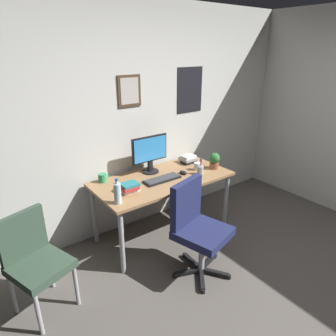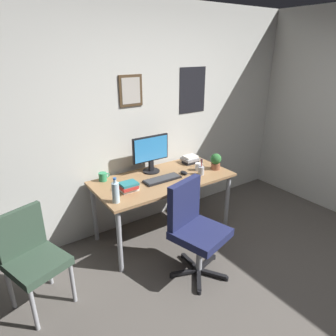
% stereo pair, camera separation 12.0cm
% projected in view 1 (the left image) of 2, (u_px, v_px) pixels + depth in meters
% --- Properties ---
extents(ground_plane, '(5.28, 5.28, 0.00)m').
position_uv_depth(ground_plane, '(294.00, 322.00, 2.45)').
color(ground_plane, '#514C47').
extents(wall_back, '(4.40, 0.10, 2.60)m').
position_uv_depth(wall_back, '(148.00, 119.00, 3.57)').
color(wall_back, silver).
rests_on(wall_back, ground_plane).
extents(desk, '(1.56, 0.77, 0.73)m').
position_uv_depth(desk, '(163.00, 184.00, 3.40)').
color(desk, '#936D47').
rests_on(desk, ground_plane).
extents(office_chair, '(0.58, 0.59, 0.95)m').
position_uv_depth(office_chair, '(196.00, 224.00, 2.85)').
color(office_chair, '#1E234C').
rests_on(office_chair, ground_plane).
extents(side_chair, '(0.53, 0.54, 0.88)m').
position_uv_depth(side_chair, '(34.00, 258.00, 2.44)').
color(side_chair, '#334738').
rests_on(side_chair, ground_plane).
extents(monitor, '(0.46, 0.20, 0.43)m').
position_uv_depth(monitor, '(150.00, 153.00, 3.44)').
color(monitor, black).
rests_on(monitor, desk).
extents(keyboard, '(0.43, 0.15, 0.03)m').
position_uv_depth(keyboard, '(162.00, 179.00, 3.30)').
color(keyboard, black).
rests_on(keyboard, desk).
extents(computer_mouse, '(0.06, 0.11, 0.04)m').
position_uv_depth(computer_mouse, '(183.00, 172.00, 3.46)').
color(computer_mouse, black).
rests_on(computer_mouse, desk).
extents(water_bottle, '(0.07, 0.07, 0.25)m').
position_uv_depth(water_bottle, '(117.00, 193.00, 2.78)').
color(water_bottle, silver).
rests_on(water_bottle, desk).
extents(coffee_mug_near, '(0.12, 0.08, 0.09)m').
position_uv_depth(coffee_mug_near, '(197.00, 166.00, 3.57)').
color(coffee_mug_near, white).
rests_on(coffee_mug_near, desk).
extents(coffee_mug_far, '(0.13, 0.09, 0.09)m').
position_uv_depth(coffee_mug_far, '(102.00, 178.00, 3.25)').
color(coffee_mug_far, '#2D8C59').
rests_on(coffee_mug_far, desk).
extents(potted_plant, '(0.13, 0.13, 0.20)m').
position_uv_depth(potted_plant, '(214.00, 160.00, 3.59)').
color(potted_plant, brown).
rests_on(potted_plant, desk).
extents(pen_cup, '(0.07, 0.07, 0.20)m').
position_uv_depth(pen_cup, '(200.00, 170.00, 3.45)').
color(pen_cup, '#9EA0A5').
rests_on(pen_cup, desk).
extents(book_stack_left, '(0.19, 0.17, 0.09)m').
position_uv_depth(book_stack_left, '(188.00, 159.00, 3.80)').
color(book_stack_left, black).
rests_on(book_stack_left, desk).
extents(book_stack_right, '(0.19, 0.15, 0.09)m').
position_uv_depth(book_stack_right, '(130.00, 187.00, 3.02)').
color(book_stack_right, silver).
rests_on(book_stack_right, desk).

